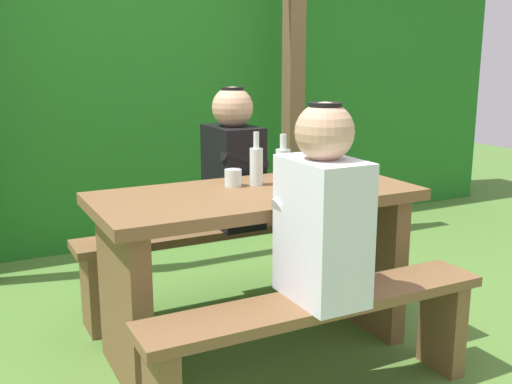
{
  "coord_description": "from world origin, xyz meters",
  "views": [
    {
      "loc": [
        -1.17,
        -2.28,
        1.32
      ],
      "look_at": [
        0.0,
        0.0,
        0.74
      ],
      "focal_mm": 42.56,
      "sensor_mm": 36.0,
      "label": 1
    }
  ],
  "objects_px": {
    "bottle_right": "(283,166)",
    "cell_phone": "(330,189)",
    "bench_near": "(320,329)",
    "person_white_shirt": "(323,211)",
    "bottle_left": "(256,165)",
    "drinking_glass": "(233,178)",
    "bench_far": "(211,250)",
    "picnic_table": "(256,243)",
    "person_black_coat": "(233,163)"
  },
  "relations": [
    {
      "from": "picnic_table",
      "to": "bottle_right",
      "type": "height_order",
      "value": "bottle_right"
    },
    {
      "from": "picnic_table",
      "to": "bench_far",
      "type": "distance_m",
      "value": 0.55
    },
    {
      "from": "bottle_right",
      "to": "cell_phone",
      "type": "height_order",
      "value": "bottle_right"
    },
    {
      "from": "person_black_coat",
      "to": "bottle_left",
      "type": "distance_m",
      "value": 0.43
    },
    {
      "from": "bench_far",
      "to": "person_black_coat",
      "type": "relative_size",
      "value": 1.95
    },
    {
      "from": "person_white_shirt",
      "to": "bottle_right",
      "type": "height_order",
      "value": "person_white_shirt"
    },
    {
      "from": "drinking_glass",
      "to": "bottle_right",
      "type": "height_order",
      "value": "bottle_right"
    },
    {
      "from": "person_white_shirt",
      "to": "person_black_coat",
      "type": "relative_size",
      "value": 1.0
    },
    {
      "from": "bottle_left",
      "to": "cell_phone",
      "type": "xyz_separation_m",
      "value": [
        0.24,
        -0.24,
        -0.09
      ]
    },
    {
      "from": "person_white_shirt",
      "to": "cell_phone",
      "type": "xyz_separation_m",
      "value": [
        0.29,
        0.39,
        -0.03
      ]
    },
    {
      "from": "picnic_table",
      "to": "cell_phone",
      "type": "bearing_deg",
      "value": -24.3
    },
    {
      "from": "picnic_table",
      "to": "bench_near",
      "type": "bearing_deg",
      "value": -90.0
    },
    {
      "from": "person_white_shirt",
      "to": "bench_far",
      "type": "bearing_deg",
      "value": 90.26
    },
    {
      "from": "picnic_table",
      "to": "bench_near",
      "type": "height_order",
      "value": "picnic_table"
    },
    {
      "from": "picnic_table",
      "to": "bottle_right",
      "type": "bearing_deg",
      "value": 12.8
    },
    {
      "from": "person_white_shirt",
      "to": "bottle_right",
      "type": "distance_m",
      "value": 0.58
    },
    {
      "from": "drinking_glass",
      "to": "bench_near",
      "type": "bearing_deg",
      "value": -85.6
    },
    {
      "from": "person_white_shirt",
      "to": "bottle_left",
      "type": "distance_m",
      "value": 0.63
    },
    {
      "from": "bench_far",
      "to": "cell_phone",
      "type": "bearing_deg",
      "value": -65.77
    },
    {
      "from": "bottle_right",
      "to": "person_white_shirt",
      "type": "bearing_deg",
      "value": -105.01
    },
    {
      "from": "picnic_table",
      "to": "bottle_right",
      "type": "relative_size",
      "value": 5.98
    },
    {
      "from": "picnic_table",
      "to": "bench_near",
      "type": "distance_m",
      "value": 0.55
    },
    {
      "from": "person_black_coat",
      "to": "cell_phone",
      "type": "relative_size",
      "value": 5.14
    },
    {
      "from": "picnic_table",
      "to": "drinking_glass",
      "type": "height_order",
      "value": "drinking_glass"
    },
    {
      "from": "bench_far",
      "to": "drinking_glass",
      "type": "height_order",
      "value": "drinking_glass"
    },
    {
      "from": "bench_far",
      "to": "bottle_right",
      "type": "bearing_deg",
      "value": -72.56
    },
    {
      "from": "bench_near",
      "to": "cell_phone",
      "type": "bearing_deg",
      "value": 52.83
    },
    {
      "from": "bench_near",
      "to": "bottle_right",
      "type": "xyz_separation_m",
      "value": [
        0.15,
        0.56,
        0.52
      ]
    },
    {
      "from": "person_black_coat",
      "to": "picnic_table",
      "type": "bearing_deg",
      "value": -104.44
    },
    {
      "from": "bench_near",
      "to": "bottle_right",
      "type": "height_order",
      "value": "bottle_right"
    },
    {
      "from": "bench_near",
      "to": "person_black_coat",
      "type": "relative_size",
      "value": 1.95
    },
    {
      "from": "bottle_right",
      "to": "cell_phone",
      "type": "bearing_deg",
      "value": -49.82
    },
    {
      "from": "bench_far",
      "to": "drinking_glass",
      "type": "relative_size",
      "value": 18.15
    },
    {
      "from": "picnic_table",
      "to": "bottle_right",
      "type": "distance_m",
      "value": 0.36
    },
    {
      "from": "bench_far",
      "to": "person_white_shirt",
      "type": "relative_size",
      "value": 1.95
    },
    {
      "from": "picnic_table",
      "to": "cell_phone",
      "type": "height_order",
      "value": "cell_phone"
    },
    {
      "from": "bench_far",
      "to": "bottle_left",
      "type": "distance_m",
      "value": 0.67
    },
    {
      "from": "bottle_right",
      "to": "cell_phone",
      "type": "xyz_separation_m",
      "value": [
        0.14,
        -0.17,
        -0.09
      ]
    },
    {
      "from": "bench_near",
      "to": "person_white_shirt",
      "type": "relative_size",
      "value": 1.95
    },
    {
      "from": "bottle_left",
      "to": "cell_phone",
      "type": "height_order",
      "value": "bottle_left"
    },
    {
      "from": "picnic_table",
      "to": "bottle_left",
      "type": "distance_m",
      "value": 0.35
    },
    {
      "from": "person_black_coat",
      "to": "cell_phone",
      "type": "xyz_separation_m",
      "value": [
        0.16,
        -0.65,
        -0.03
      ]
    },
    {
      "from": "picnic_table",
      "to": "person_black_coat",
      "type": "distance_m",
      "value": 0.6
    },
    {
      "from": "bench_near",
      "to": "drinking_glass",
      "type": "bearing_deg",
      "value": 94.4
    },
    {
      "from": "person_white_shirt",
      "to": "bench_near",
      "type": "bearing_deg",
      "value": -144.53
    },
    {
      "from": "bench_near",
      "to": "person_white_shirt",
      "type": "distance_m",
      "value": 0.46
    },
    {
      "from": "person_black_coat",
      "to": "bottle_left",
      "type": "height_order",
      "value": "person_black_coat"
    },
    {
      "from": "person_black_coat",
      "to": "drinking_glass",
      "type": "xyz_separation_m",
      "value": [
        -0.18,
        -0.39,
        0.01
      ]
    },
    {
      "from": "bottle_right",
      "to": "cell_phone",
      "type": "relative_size",
      "value": 1.67
    },
    {
      "from": "bench_near",
      "to": "person_black_coat",
      "type": "xyz_separation_m",
      "value": [
        0.13,
        1.04,
        0.46
      ]
    }
  ]
}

